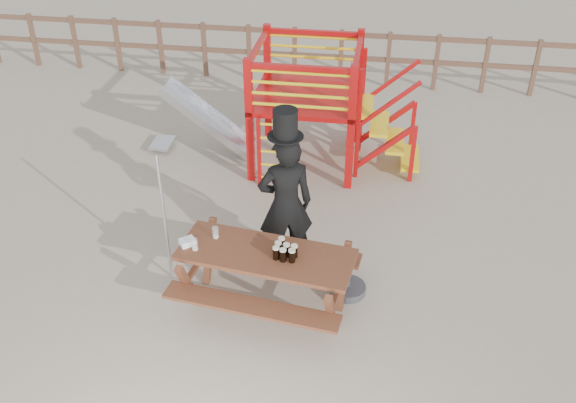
# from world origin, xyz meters

# --- Properties ---
(ground) EXTENTS (60.00, 60.00, 0.00)m
(ground) POSITION_xyz_m (0.00, 0.00, 0.00)
(ground) COLOR tan
(ground) RESTS_ON ground
(back_fence) EXTENTS (15.09, 0.09, 1.20)m
(back_fence) POSITION_xyz_m (0.00, 7.00, 0.74)
(back_fence) COLOR brown
(back_fence) RESTS_ON ground
(playground_fort) EXTENTS (4.71, 1.84, 2.10)m
(playground_fort) POSITION_xyz_m (0.12, 3.58, 1.07)
(playground_fort) COLOR #AF0B0C
(playground_fort) RESTS_ON ground
(picnic_table) EXTENTS (2.30, 1.73, 0.82)m
(picnic_table) POSITION_xyz_m (0.20, -0.15, 0.52)
(picnic_table) COLOR brown
(picnic_table) RESTS_ON ground
(man_with_hat) EXTENTS (0.84, 0.69, 2.33)m
(man_with_hat) POSITION_xyz_m (0.31, 0.67, 1.05)
(man_with_hat) COLOR black
(man_with_hat) RESTS_ON ground
(metal_pole) EXTENTS (0.04, 0.04, 1.87)m
(metal_pole) POSITION_xyz_m (-1.15, 0.17, 0.94)
(metal_pole) COLOR #B2B2B7
(metal_pole) RESTS_ON ground
(parasol_base) EXTENTS (0.47, 0.47, 0.20)m
(parasol_base) POSITION_xyz_m (1.20, 0.23, 0.05)
(parasol_base) COLOR #39393E
(parasol_base) RESTS_ON ground
(paper_bag) EXTENTS (0.23, 0.22, 0.08)m
(paper_bag) POSITION_xyz_m (-0.77, -0.14, 0.86)
(paper_bag) COLOR white
(paper_bag) RESTS_ON picnic_table
(stout_pints) EXTENTS (0.29, 0.30, 0.17)m
(stout_pints) POSITION_xyz_m (0.44, -0.19, 0.91)
(stout_pints) COLOR black
(stout_pints) RESTS_ON picnic_table
(empty_glasses) EXTENTS (0.27, 0.36, 0.15)m
(empty_glasses) POSITION_xyz_m (-0.56, -0.08, 0.89)
(empty_glasses) COLOR silver
(empty_glasses) RESTS_ON picnic_table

